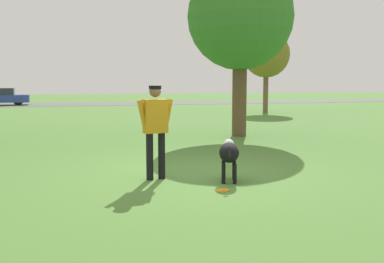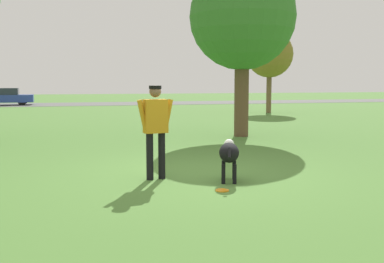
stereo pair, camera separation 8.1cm
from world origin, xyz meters
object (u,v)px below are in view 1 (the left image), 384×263
Objects in this scene: tree_far_right at (266,55)px; parked_car_blue at (1,97)px; dog at (229,153)px; tree_near_right at (240,18)px; frisbee at (223,190)px; person at (155,124)px.

tree_far_right is 20.94m from parked_car_blue.
dog is 0.20× the size of tree_far_right.
frisbee is at bearing -113.58° from tree_near_right.
frisbee is at bearing -62.08° from person.
frisbee is (0.89, -1.17, -1.02)m from person.
tree_near_right is 1.18× the size of tree_far_right.
tree_near_right is 1.38× the size of parked_car_blue.
tree_far_right is (8.76, 17.25, 3.36)m from frisbee.
frisbee is at bearing 171.52° from dog.
frisbee is 0.06× the size of parked_car_blue.
frisbee is 31.31m from parked_car_blue.
tree_far_right is (8.40, 16.57, 2.86)m from dog.
tree_far_right is at bearing 49.66° from person.
tree_near_right is at bearing 66.42° from frisbee.
tree_near_right is 11.74m from tree_far_right.
parked_car_blue is (-10.33, 23.45, -3.20)m from tree_near_right.
frisbee is at bearing -78.49° from parked_car_blue.
person reaches higher than dog.
person is 0.37× the size of tree_far_right.
person is 1.80m from frisbee.
dog is (1.25, -0.49, -0.52)m from person.
tree_near_right reaches higher than dog.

